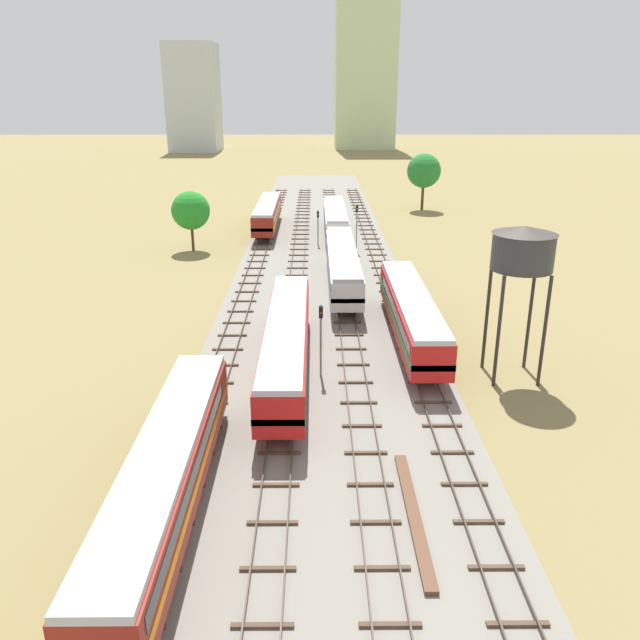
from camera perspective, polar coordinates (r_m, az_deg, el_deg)
ground_plane at (r=69.42m, az=-0.13°, el=4.14°), size 480.00×480.00×0.00m
ballast_bed at (r=69.42m, az=-0.13°, el=4.15°), size 18.46×176.00×0.01m
track_far_left at (r=70.68m, az=-6.02°, el=4.44°), size 2.40×126.00×0.29m
track_left at (r=70.38m, az=-2.10°, el=4.47°), size 2.40×126.00×0.29m
track_centre_left at (r=70.40m, az=1.84°, el=4.47°), size 2.40×126.00×0.29m
track_centre at (r=70.76m, az=5.75°, el=4.46°), size 2.40×126.00×0.29m
diesel_railcar_far_left_nearest at (r=30.45m, az=-13.74°, el=-13.18°), size 2.96×20.50×3.80m
passenger_coach_left_near at (r=44.12m, az=-3.06°, el=-1.79°), size 2.96×22.00×3.80m
diesel_railcar_centre_mid at (r=50.25m, az=8.29°, el=0.77°), size 2.96×20.50×3.80m
passenger_coach_centre_left_midfar at (r=64.04m, az=2.07°, el=5.19°), size 2.96×22.00×3.80m
diesel_railcar_centre_left_far at (r=87.74m, az=1.39°, el=9.24°), size 2.96×20.50×3.80m
diesel_railcar_far_left_farther at (r=91.83m, az=-4.80°, el=9.66°), size 2.96×20.50×3.80m
water_tower at (r=43.80m, az=17.93°, el=6.02°), size 4.28×4.28×10.75m
signal_post_nearest at (r=43.47m, az=0.08°, el=-1.02°), size 0.28×0.47×5.31m
signal_post_near at (r=82.72m, az=-0.19°, el=8.81°), size 0.28×0.47×4.53m
signal_post_mid at (r=79.32m, az=3.35°, el=8.87°), size 0.28×0.47×5.89m
lineside_tree_0 at (r=109.24m, az=9.40°, el=13.20°), size 5.64×5.64×9.37m
lineside_tree_1 at (r=80.69m, az=-11.65°, el=9.70°), size 4.76×4.76×7.49m
skyline_tower_0 at (r=225.67m, az=-11.38°, el=19.14°), size 15.95×17.80×34.01m
skyline_tower_1 at (r=233.17m, az=4.14°, el=22.66°), size 20.47×19.27×59.93m
spare_rail_bundle at (r=31.46m, az=8.48°, el=-17.07°), size 0.60×10.00×0.24m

